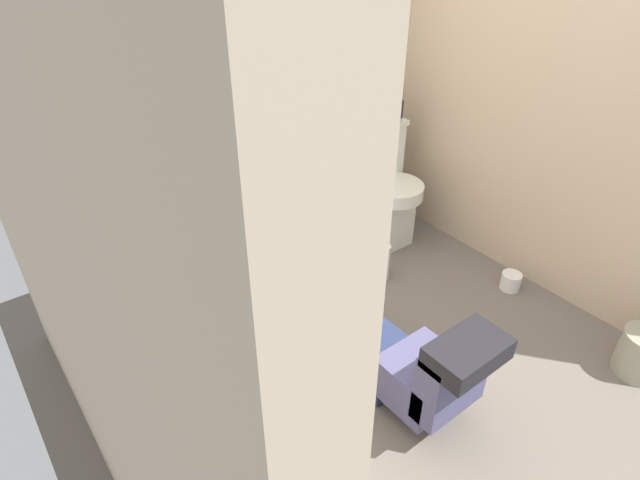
% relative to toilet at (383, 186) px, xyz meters
% --- Properties ---
extents(ground_plane, '(2.76, 3.15, 0.04)m').
position_rel_toilet_xyz_m(ground_plane, '(-0.76, -0.81, -0.39)').
color(ground_plane, '#6C635A').
extents(wall_back, '(2.42, 0.08, 2.40)m').
position_rel_toilet_xyz_m(wall_back, '(-0.76, 0.31, 0.83)').
color(wall_back, beige).
rests_on(wall_back, ground_plane).
extents(wall_left, '(0.08, 2.15, 2.40)m').
position_rel_toilet_xyz_m(wall_left, '(-1.93, -0.81, 0.83)').
color(wall_left, beige).
rests_on(wall_left, ground_plane).
extents(wall_right, '(0.08, 2.15, 2.40)m').
position_rel_toilet_xyz_m(wall_right, '(0.41, -0.81, 0.83)').
color(wall_right, beige).
rests_on(wall_right, ground_plane).
extents(toilet, '(0.36, 0.46, 0.75)m').
position_rel_toilet_xyz_m(toilet, '(0.00, 0.00, 0.00)').
color(toilet, silver).
rests_on(toilet, ground_plane).
extents(vanity_cabinet, '(0.60, 0.53, 0.82)m').
position_rel_toilet_xyz_m(vanity_cabinet, '(-1.50, -0.06, 0.05)').
color(vanity_cabinet, silver).
rests_on(vanity_cabinet, ground_plane).
extents(faucet, '(0.02, 0.02, 0.10)m').
position_rel_toilet_xyz_m(faucet, '(-1.50, 0.08, 0.50)').
color(faucet, silver).
rests_on(faucet, vanity_cabinet).
extents(person_plumber, '(0.39, 1.06, 0.52)m').
position_rel_toilet_xyz_m(person_plumber, '(-0.81, -0.92, -0.19)').
color(person_plumber, navy).
rests_on(person_plumber, ground_plane).
extents(tissue_box, '(0.22, 0.11, 0.10)m').
position_rel_toilet_xyz_m(tissue_box, '(-0.04, 0.09, 0.43)').
color(tissue_box, silver).
rests_on(tissue_box, toilet).
extents(toiletry_bag, '(0.12, 0.09, 0.11)m').
position_rel_toilet_xyz_m(toiletry_bag, '(0.11, 0.09, 0.44)').
color(toiletry_bag, '#26262D').
rests_on(toiletry_bag, toilet).
extents(soap_dispenser, '(0.06, 0.06, 0.17)m').
position_rel_toilet_xyz_m(soap_dispenser, '(-1.69, 0.06, 0.52)').
color(soap_dispenser, '#40955A').
rests_on(soap_dispenser, vanity_cabinet).
extents(bottle_white, '(0.04, 0.04, 0.11)m').
position_rel_toilet_xyz_m(bottle_white, '(-1.59, -0.00, 0.51)').
color(bottle_white, silver).
rests_on(bottle_white, vanity_cabinet).
extents(bottle_green, '(0.05, 0.05, 0.12)m').
position_rel_toilet_xyz_m(bottle_green, '(-1.55, 0.03, 0.51)').
color(bottle_green, '#509F51').
rests_on(bottle_green, vanity_cabinet).
extents(bottle_pink, '(0.04, 0.04, 0.11)m').
position_rel_toilet_xyz_m(bottle_pink, '(-1.46, 0.04, 0.51)').
color(bottle_pink, pink).
rests_on(bottle_pink, vanity_cabinet).
extents(bottle_clear, '(0.06, 0.06, 0.15)m').
position_rel_toilet_xyz_m(bottle_clear, '(-1.41, 0.08, 0.53)').
color(bottle_clear, silver).
rests_on(bottle_clear, vanity_cabinet).
extents(paper_towel_roll, '(0.11, 0.11, 0.22)m').
position_rel_toilet_xyz_m(paper_towel_roll, '(-0.30, -0.32, -0.26)').
color(paper_towel_roll, white).
rests_on(paper_towel_roll, ground_plane).
extents(toilet_paper_roll, '(0.11, 0.11, 0.10)m').
position_rel_toilet_xyz_m(toilet_paper_roll, '(0.21, -0.85, -0.32)').
color(toilet_paper_roll, white).
rests_on(toilet_paper_roll, ground_plane).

